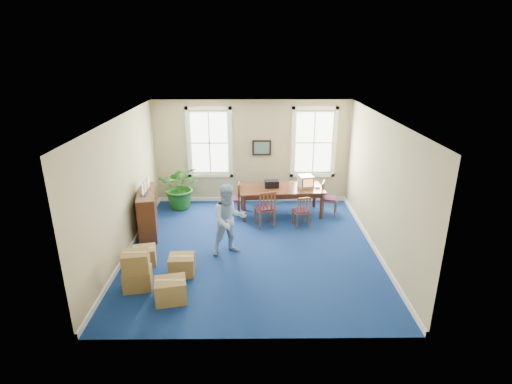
{
  "coord_description": "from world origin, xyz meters",
  "views": [
    {
      "loc": [
        0.01,
        -8.76,
        4.66
      ],
      "look_at": [
        0.1,
        0.6,
        1.25
      ],
      "focal_mm": 28.0,
      "sensor_mm": 36.0,
      "label": 1
    }
  ],
  "objects_px": {
    "cardboard_boxes": "(149,267)",
    "potted_plant": "(181,186)",
    "chair_near_left": "(265,208)",
    "credenza": "(147,211)",
    "crt_tv": "(306,181)",
    "man": "(229,220)",
    "conference_table": "(281,201)"
  },
  "relations": [
    {
      "from": "chair_near_left",
      "to": "cardboard_boxes",
      "type": "relative_size",
      "value": 0.7
    },
    {
      "from": "conference_table",
      "to": "cardboard_boxes",
      "type": "bearing_deg",
      "value": -132.84
    },
    {
      "from": "potted_plant",
      "to": "conference_table",
      "type": "bearing_deg",
      "value": -9.99
    },
    {
      "from": "conference_table",
      "to": "chair_near_left",
      "type": "height_order",
      "value": "chair_near_left"
    },
    {
      "from": "credenza",
      "to": "crt_tv",
      "type": "bearing_deg",
      "value": 4.03
    },
    {
      "from": "man",
      "to": "credenza",
      "type": "height_order",
      "value": "man"
    },
    {
      "from": "chair_near_left",
      "to": "potted_plant",
      "type": "height_order",
      "value": "potted_plant"
    },
    {
      "from": "cardboard_boxes",
      "to": "crt_tv",
      "type": "bearing_deg",
      "value": 45.86
    },
    {
      "from": "chair_near_left",
      "to": "cardboard_boxes",
      "type": "xyz_separation_m",
      "value": [
        -2.47,
        -2.91,
        -0.1
      ]
    },
    {
      "from": "crt_tv",
      "to": "potted_plant",
      "type": "bearing_deg",
      "value": 159.18
    },
    {
      "from": "conference_table",
      "to": "credenza",
      "type": "relative_size",
      "value": 1.57
    },
    {
      "from": "man",
      "to": "potted_plant",
      "type": "height_order",
      "value": "man"
    },
    {
      "from": "conference_table",
      "to": "potted_plant",
      "type": "bearing_deg",
      "value": 165.6
    },
    {
      "from": "man",
      "to": "potted_plant",
      "type": "relative_size",
      "value": 1.25
    },
    {
      "from": "crt_tv",
      "to": "potted_plant",
      "type": "xyz_separation_m",
      "value": [
        -3.71,
        0.47,
        -0.31
      ]
    },
    {
      "from": "potted_plant",
      "to": "cardboard_boxes",
      "type": "bearing_deg",
      "value": -89.51
    },
    {
      "from": "chair_near_left",
      "to": "credenza",
      "type": "xyz_separation_m",
      "value": [
        -3.1,
        -0.38,
        0.08
      ]
    },
    {
      "from": "chair_near_left",
      "to": "man",
      "type": "height_order",
      "value": "man"
    },
    {
      "from": "cardboard_boxes",
      "to": "potted_plant",
      "type": "bearing_deg",
      "value": 90.49
    },
    {
      "from": "chair_near_left",
      "to": "credenza",
      "type": "bearing_deg",
      "value": -10.44
    },
    {
      "from": "potted_plant",
      "to": "cardboard_boxes",
      "type": "height_order",
      "value": "potted_plant"
    },
    {
      "from": "man",
      "to": "potted_plant",
      "type": "xyz_separation_m",
      "value": [
        -1.62,
        2.89,
        -0.17
      ]
    },
    {
      "from": "crt_tv",
      "to": "chair_near_left",
      "type": "relative_size",
      "value": 0.39
    },
    {
      "from": "chair_near_left",
      "to": "credenza",
      "type": "relative_size",
      "value": 0.68
    },
    {
      "from": "man",
      "to": "crt_tv",
      "type": "bearing_deg",
      "value": 28.74
    },
    {
      "from": "cardboard_boxes",
      "to": "chair_near_left",
      "type": "bearing_deg",
      "value": 49.7
    },
    {
      "from": "chair_near_left",
      "to": "credenza",
      "type": "distance_m",
      "value": 3.12
    },
    {
      "from": "crt_tv",
      "to": "cardboard_boxes",
      "type": "bearing_deg",
      "value": -147.7
    },
    {
      "from": "chair_near_left",
      "to": "man",
      "type": "relative_size",
      "value": 0.61
    },
    {
      "from": "man",
      "to": "credenza",
      "type": "distance_m",
      "value": 2.51
    },
    {
      "from": "credenza",
      "to": "cardboard_boxes",
      "type": "height_order",
      "value": "credenza"
    },
    {
      "from": "conference_table",
      "to": "credenza",
      "type": "bearing_deg",
      "value": -165.86
    }
  ]
}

